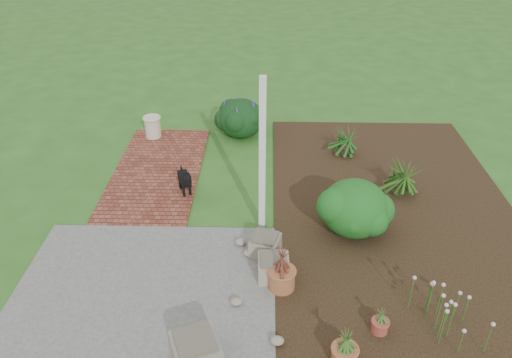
{
  "coord_description": "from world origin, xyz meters",
  "views": [
    {
      "loc": [
        0.37,
        -6.3,
        4.8
      ],
      "look_at": [
        0.2,
        0.4,
        0.7
      ],
      "focal_mm": 35.0,
      "sensor_mm": 36.0,
      "label": 1
    }
  ],
  "objects_px": {
    "black_dog": "(185,179)",
    "stone_trough_near": "(196,352)",
    "evergreen_shrub": "(355,207)",
    "cream_ceramic_urn": "(153,127)"
  },
  "relations": [
    {
      "from": "black_dog",
      "to": "stone_trough_near",
      "type": "bearing_deg",
      "value": -101.92
    },
    {
      "from": "black_dog",
      "to": "evergreen_shrub",
      "type": "distance_m",
      "value": 2.93
    },
    {
      "from": "black_dog",
      "to": "cream_ceramic_urn",
      "type": "xyz_separation_m",
      "value": [
        -1.01,
        2.18,
        -0.06
      ]
    },
    {
      "from": "cream_ceramic_urn",
      "to": "evergreen_shrub",
      "type": "distance_m",
      "value": 4.93
    },
    {
      "from": "black_dog",
      "to": "evergreen_shrub",
      "type": "bearing_deg",
      "value": -41.83
    },
    {
      "from": "black_dog",
      "to": "evergreen_shrub",
      "type": "relative_size",
      "value": 0.5
    },
    {
      "from": "black_dog",
      "to": "cream_ceramic_urn",
      "type": "distance_m",
      "value": 2.4
    },
    {
      "from": "stone_trough_near",
      "to": "evergreen_shrub",
      "type": "bearing_deg",
      "value": 50.29
    },
    {
      "from": "stone_trough_near",
      "to": "black_dog",
      "type": "height_order",
      "value": "black_dog"
    },
    {
      "from": "black_dog",
      "to": "evergreen_shrub",
      "type": "height_order",
      "value": "evergreen_shrub"
    }
  ]
}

